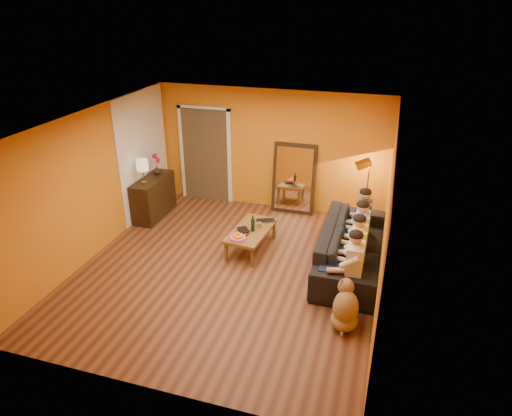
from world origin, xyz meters
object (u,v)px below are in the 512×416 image
(person_far_right, at_px, (364,219))
(wine_bottle, at_px, (253,223))
(person_far_left, at_px, (354,267))
(person_mid_left, at_px, (358,249))
(person_mid_right, at_px, (361,233))
(table_lamp, at_px, (143,172))
(vase, at_px, (157,170))
(coffee_table, at_px, (251,239))
(sofa, at_px, (351,246))
(floor_lamp, at_px, (366,196))
(dog, at_px, (346,305))
(sideboard, at_px, (154,197))
(tumbler, at_px, (259,225))
(mirror_frame, at_px, (294,179))
(laptop, at_px, (266,222))

(person_far_right, height_order, wine_bottle, person_far_right)
(person_far_left, bearing_deg, wine_bottle, 152.76)
(person_far_left, distance_m, person_far_right, 1.65)
(person_mid_left, bearing_deg, person_far_right, 90.00)
(person_mid_right, xyz_separation_m, person_far_right, (0.00, 0.55, 0.00))
(table_lamp, distance_m, person_mid_left, 4.50)
(person_mid_right, relative_size, wine_bottle, 3.94)
(person_far_right, distance_m, vase, 4.40)
(coffee_table, height_order, person_far_left, person_far_left)
(sofa, relative_size, floor_lamp, 1.82)
(dog, distance_m, person_mid_right, 1.75)
(person_mid_right, bearing_deg, person_mid_left, -90.00)
(sofa, relative_size, coffee_table, 2.15)
(sideboard, distance_m, sofa, 4.32)
(vase, bearing_deg, tumbler, -19.68)
(person_mid_right, height_order, person_far_right, same)
(mirror_frame, distance_m, tumbler, 1.78)
(floor_lamp, relative_size, tumbler, 14.42)
(table_lamp, xyz_separation_m, person_mid_right, (4.37, -0.41, -0.49))
(person_mid_right, bearing_deg, vase, 167.64)
(sideboard, height_order, sofa, sideboard)
(person_far_left, distance_m, person_mid_left, 0.55)
(floor_lamp, relative_size, dog, 2.03)
(person_far_right, relative_size, vase, 6.88)
(person_far_left, relative_size, wine_bottle, 3.94)
(mirror_frame, distance_m, sideboard, 3.01)
(table_lamp, xyz_separation_m, person_far_right, (4.37, 0.14, -0.49))
(coffee_table, distance_m, person_far_left, 2.25)
(person_mid_left, relative_size, laptop, 3.50)
(person_far_left, height_order, person_far_right, same)
(person_mid_left, bearing_deg, person_far_left, -90.00)
(person_mid_left, relative_size, vase, 6.88)
(sideboard, xyz_separation_m, sofa, (4.24, -0.81, -0.04))
(mirror_frame, height_order, dog, mirror_frame)
(coffee_table, height_order, person_far_right, person_far_right)
(sofa, distance_m, laptop, 1.69)
(floor_lamp, relative_size, person_far_right, 1.18)
(vase, bearing_deg, person_mid_right, -12.36)
(person_far_left, relative_size, tumbler, 12.22)
(coffee_table, xyz_separation_m, tumbler, (0.12, 0.12, 0.26))
(laptop, bearing_deg, coffee_table, -137.92)
(sideboard, xyz_separation_m, tumbler, (2.53, -0.66, 0.04))
(sofa, relative_size, tumbler, 26.27)
(floor_lamp, bearing_deg, tumbler, -164.01)
(floor_lamp, xyz_separation_m, dog, (0.00, -3.10, -0.37))
(floor_lamp, distance_m, person_far_left, 2.47)
(mirror_frame, bearing_deg, person_mid_right, -48.53)
(sofa, bearing_deg, tumbler, 84.91)
(laptop, bearing_deg, person_mid_left, -45.79)
(laptop, bearing_deg, tumbler, -125.33)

